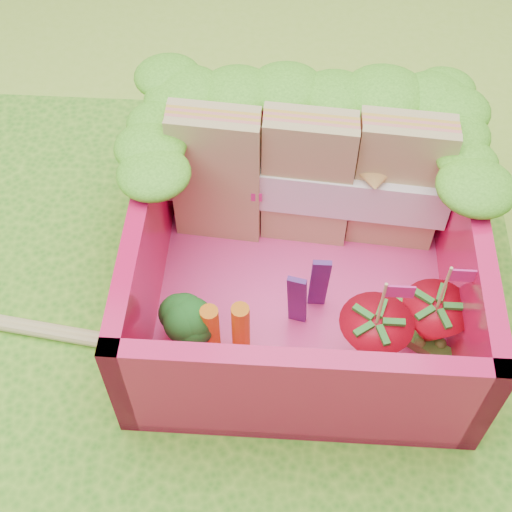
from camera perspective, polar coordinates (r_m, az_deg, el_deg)
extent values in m
plane|color=#9DCB39|center=(3.00, -3.73, -4.70)|extent=(14.00, 14.00, 0.00)
cube|color=#459722|center=(2.98, -3.74, -4.55)|extent=(2.60, 2.60, 0.03)
cube|color=#EE3C8A|center=(3.00, 3.60, -2.79)|extent=(1.30, 1.30, 0.05)
cube|color=#D7124B|center=(3.21, 4.07, 8.85)|extent=(1.30, 0.07, 0.55)
cube|color=#D7124B|center=(2.47, 3.56, -11.25)|extent=(1.30, 0.07, 0.55)
cube|color=#D7124B|center=(2.84, -8.62, 0.72)|extent=(0.07, 1.30, 0.55)
cube|color=#D7124B|center=(2.88, 16.17, -0.47)|extent=(0.07, 1.30, 0.55)
ellipsoid|color=#388E19|center=(2.99, -5.45, 13.38)|extent=(0.30, 0.30, 0.11)
ellipsoid|color=#388E19|center=(2.97, -1.52, 13.29)|extent=(0.30, 0.30, 0.11)
ellipsoid|color=#388E19|center=(2.96, 2.44, 13.13)|extent=(0.30, 0.30, 0.11)
ellipsoid|color=#388E19|center=(2.97, 6.41, 12.92)|extent=(0.30, 0.30, 0.11)
ellipsoid|color=#388E19|center=(2.98, 10.33, 12.64)|extent=(0.30, 0.30, 0.11)
ellipsoid|color=#388E19|center=(3.02, 14.18, 12.32)|extent=(0.30, 0.30, 0.11)
ellipsoid|color=#388E19|center=(2.65, -8.41, 6.82)|extent=(0.27, 0.27, 0.10)
ellipsoid|color=#388E19|center=(2.75, -7.97, 8.91)|extent=(0.27, 0.27, 0.10)
ellipsoid|color=#388E19|center=(2.85, -7.56, 10.86)|extent=(0.27, 0.27, 0.10)
ellipsoid|color=#388E19|center=(2.96, -7.17, 12.67)|extent=(0.27, 0.27, 0.10)
ellipsoid|color=#388E19|center=(3.06, -6.80, 14.35)|extent=(0.27, 0.27, 0.10)
ellipsoid|color=#388E19|center=(2.69, 16.77, 5.53)|extent=(0.27, 0.27, 0.10)
ellipsoid|color=#388E19|center=(2.79, 16.43, 7.64)|extent=(0.27, 0.27, 0.10)
ellipsoid|color=#388E19|center=(2.89, 16.11, 9.60)|extent=(0.27, 0.27, 0.10)
ellipsoid|color=#388E19|center=(2.99, 15.81, 11.43)|extent=(0.27, 0.27, 0.10)
ellipsoid|color=#388E19|center=(3.09, 15.53, 13.14)|extent=(0.27, 0.27, 0.10)
cube|color=tan|center=(2.94, -3.19, 6.52)|extent=(0.37, 0.18, 0.64)
cube|color=tan|center=(2.93, 4.07, 6.20)|extent=(0.37, 0.18, 0.64)
cube|color=tan|center=(2.96, 11.28, 5.78)|extent=(0.37, 0.18, 0.64)
cube|color=white|center=(2.95, 4.04, 5.77)|extent=(1.17, 0.26, 0.20)
cylinder|color=#5D9D4C|center=(2.79, -5.60, -6.14)|extent=(0.12, 0.12, 0.13)
ellipsoid|color=#144D1A|center=(2.69, -5.80, -4.80)|extent=(0.31, 0.31, 0.12)
cylinder|color=orange|center=(2.70, -3.64, -5.99)|extent=(0.07, 0.07, 0.27)
cylinder|color=orange|center=(2.70, -1.23, -5.82)|extent=(0.07, 0.07, 0.27)
cube|color=#461C62|center=(2.71, 3.31, -3.56)|extent=(0.07, 0.03, 0.38)
cube|color=#461C62|center=(2.76, 5.07, -2.19)|extent=(0.07, 0.02, 0.38)
cone|color=red|center=(2.70, 9.25, -6.81)|extent=(0.27, 0.27, 0.27)
cylinder|color=tan|center=(2.49, 10.00, -3.81)|extent=(0.01, 0.01, 0.24)
cube|color=#D82482|center=(2.43, 11.43, -2.81)|extent=(0.10, 0.01, 0.06)
cone|color=red|center=(2.80, 13.78, -5.42)|extent=(0.26, 0.26, 0.26)
cylinder|color=tan|center=(2.59, 14.82, -2.50)|extent=(0.01, 0.01, 0.24)
cube|color=#D82482|center=(2.54, 16.28, -1.51)|extent=(0.10, 0.01, 0.06)
cube|color=green|center=(2.98, 13.27, -3.42)|extent=(0.32, 0.20, 0.05)
cube|color=green|center=(2.87, 13.64, -7.11)|extent=(0.30, 0.24, 0.05)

